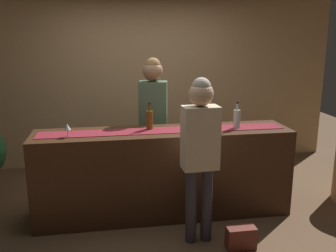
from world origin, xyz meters
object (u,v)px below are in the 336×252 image
object	(u,v)px
customer_sipping	(200,144)
wine_bottle_amber	(150,119)
wine_bottle_clear	(237,119)
wine_glass_near_customer	(199,120)
handbag	(241,238)
bartender	(153,111)
wine_glass_mid_counter	(67,127)

from	to	relation	value
customer_sipping	wine_bottle_amber	bearing A→B (deg)	115.56
wine_bottle_clear	wine_glass_near_customer	bearing A→B (deg)	178.90
wine_bottle_amber	handbag	distance (m)	1.56
customer_sipping	bartender	bearing A→B (deg)	100.17
wine_bottle_clear	wine_glass_mid_counter	world-z (taller)	wine_bottle_clear
wine_glass_mid_counter	bartender	bearing A→B (deg)	35.11
wine_glass_near_customer	bartender	world-z (taller)	bartender
wine_glass_near_customer	customer_sipping	distance (m)	0.63
wine_bottle_amber	wine_glass_near_customer	xyz separation A→B (m)	(0.53, -0.11, -0.01)
wine_glass_near_customer	handbag	world-z (taller)	wine_glass_near_customer
wine_glass_near_customer	wine_bottle_amber	bearing A→B (deg)	168.48
wine_glass_near_customer	wine_glass_mid_counter	size ratio (longest dim) A/B	1.00
wine_bottle_clear	customer_sipping	size ratio (longest dim) A/B	0.19
wine_glass_near_customer	wine_glass_mid_counter	bearing A→B (deg)	-176.93
wine_glass_near_customer	customer_sipping	size ratio (longest dim) A/B	0.09
wine_glass_mid_counter	handbag	bearing A→B (deg)	-24.63
bartender	wine_glass_mid_counter	bearing A→B (deg)	47.91
wine_bottle_amber	customer_sipping	bearing A→B (deg)	-61.34
wine_glass_mid_counter	customer_sipping	distance (m)	1.37
wine_glass_near_customer	handbag	size ratio (longest dim) A/B	0.51
wine_bottle_amber	bartender	world-z (taller)	bartender
wine_bottle_amber	handbag	bearing A→B (deg)	-50.68
wine_bottle_amber	handbag	size ratio (longest dim) A/B	1.08
wine_bottle_clear	wine_glass_mid_counter	size ratio (longest dim) A/B	2.10
wine_bottle_clear	handbag	xyz separation A→B (m)	(-0.20, -0.81, -0.99)
wine_bottle_clear	customer_sipping	distance (m)	0.84
wine_bottle_clear	customer_sipping	world-z (taller)	customer_sipping
wine_glass_mid_counter	handbag	distance (m)	2.04
handbag	bartender	bearing A→B (deg)	114.65
wine_glass_mid_counter	customer_sipping	bearing A→B (deg)	-23.02
wine_bottle_amber	bartender	xyz separation A→B (m)	(0.11, 0.50, -0.02)
bartender	handbag	size ratio (longest dim) A/B	6.22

